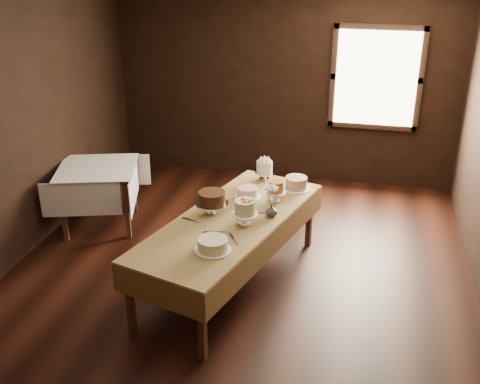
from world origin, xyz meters
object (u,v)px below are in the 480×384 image
Objects in this scene: cake_caramel at (276,192)px; cake_server_a at (220,232)px; cake_speckled at (296,183)px; cake_lattice at (247,193)px; cake_meringue at (264,171)px; cake_server_c at (238,204)px; cake_server_b at (235,241)px; cake_server_d at (264,213)px; side_table at (97,174)px; cake_flowers at (245,214)px; flower_vase at (271,211)px; cake_cream at (213,245)px; cake_chocolate at (212,203)px; display_table at (231,224)px; cake_server_e at (196,222)px.

cake_caramel reaches higher than cake_server_a.
cake_lattice is at bearing -144.74° from cake_speckled.
cake_meringue is 0.55m from cake_lattice.
cake_server_a and cake_server_c have the same top height.
cake_server_b is 0.67m from cake_server_d.
cake_flowers is at bearing -25.98° from side_table.
cake_server_a is 0.62m from flower_vase.
side_table is at bearing 140.41° from cake_cream.
cake_server_b is 1.83× the size of flower_vase.
cake_cream is at bearing -108.00° from cake_caramel.
cake_lattice is 1.31× the size of cake_server_b.
cake_meringue is at bearing 105.06° from flower_vase.
side_table is 2.51m from cake_cream.
cake_chocolate is 0.42m from cake_flowers.
cake_meringue is 0.76m from cake_server_c.
flower_vase is at bearing -56.77° from cake_server_d.
cake_chocolate is at bearing 100.24° from cake_server_a.
cake_flowers is at bearing -79.91° from cake_lattice.
flower_vase is (0.24, 0.59, 0.06)m from cake_server_b.
cake_cream is (-0.55, -1.55, -0.01)m from cake_speckled.
display_table is 0.67m from cake_cream.
cake_server_a is 1.00× the size of cake_server_b.
cake_flowers reaches higher than flower_vase.
side_table is 1.95m from cake_server_e.
side_table is 2.48m from cake_speckled.
cake_flowers is 1.20× the size of cake_server_c.
cake_chocolate reaches higher than cake_server_b.
side_table is at bearing 153.62° from cake_chocolate.
side_table is 2.09m from cake_meringue.
cake_cream is 0.89m from flower_vase.
cake_server_e is at bearing -157.95° from flower_vase.
cake_lattice is (1.99, -0.40, 0.12)m from side_table.
cake_lattice is at bearing -99.08° from cake_meringue.
cake_chocolate is at bearing 169.52° from cake_server_d.
cake_speckled is 0.60m from cake_lattice.
cake_server_d and cake_server_e have the same top height.
cake_lattice is 2.40× the size of flower_vase.
display_table is at bearing -97.58° from cake_meringue.
cake_server_b is (2.09, -1.39, 0.08)m from side_table.
cake_server_e is (-0.62, -0.35, 0.00)m from cake_server_d.
cake_speckled reaches higher than cake_lattice.
cake_flowers reaches higher than cake_speckled.
display_table is at bearing 69.22° from cake_server_a.
cake_server_a and cake_server_b have the same top height.
cake_speckled is at bearing 78.53° from flower_vase.
cake_speckled is at bearing 48.75° from cake_server_a.
cake_meringue is at bearing 85.19° from cake_cream.
cake_server_a is (-0.41, -0.82, -0.10)m from cake_caramel.
display_table is 1.05m from cake_speckled.
display_table is 20.34× the size of flower_vase.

